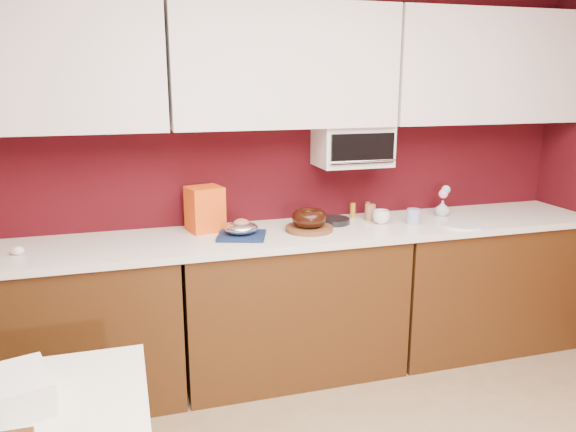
% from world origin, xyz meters
% --- Properties ---
extents(wall_back, '(4.00, 0.02, 2.50)m').
position_xyz_m(wall_back, '(0.00, 2.25, 1.25)').
color(wall_back, '#3E080D').
rests_on(wall_back, floor).
extents(base_cabinet_left, '(1.31, 0.58, 0.86)m').
position_xyz_m(base_cabinet_left, '(-1.33, 1.94, 0.43)').
color(base_cabinet_left, '#44260D').
rests_on(base_cabinet_left, floor).
extents(base_cabinet_center, '(1.31, 0.58, 0.86)m').
position_xyz_m(base_cabinet_center, '(0.00, 1.94, 0.43)').
color(base_cabinet_center, '#44260D').
rests_on(base_cabinet_center, floor).
extents(base_cabinet_right, '(1.31, 0.58, 0.86)m').
position_xyz_m(base_cabinet_right, '(1.33, 1.94, 0.43)').
color(base_cabinet_right, '#44260D').
rests_on(base_cabinet_right, floor).
extents(countertop, '(4.00, 0.62, 0.04)m').
position_xyz_m(countertop, '(0.00, 1.94, 0.88)').
color(countertop, white).
rests_on(countertop, base_cabinet_center).
extents(upper_cabinet_left, '(1.31, 0.33, 0.70)m').
position_xyz_m(upper_cabinet_left, '(-1.33, 2.08, 1.85)').
color(upper_cabinet_left, white).
rests_on(upper_cabinet_left, wall_back).
extents(upper_cabinet_center, '(1.31, 0.33, 0.70)m').
position_xyz_m(upper_cabinet_center, '(0.00, 2.08, 1.85)').
color(upper_cabinet_center, white).
rests_on(upper_cabinet_center, wall_back).
extents(upper_cabinet_right, '(1.31, 0.33, 0.70)m').
position_xyz_m(upper_cabinet_right, '(1.33, 2.08, 1.85)').
color(upper_cabinet_right, white).
rests_on(upper_cabinet_right, wall_back).
extents(toaster_oven, '(0.45, 0.30, 0.25)m').
position_xyz_m(toaster_oven, '(0.45, 2.10, 1.38)').
color(toaster_oven, white).
rests_on(toaster_oven, upper_cabinet_center).
extents(toaster_oven_door, '(0.40, 0.02, 0.18)m').
position_xyz_m(toaster_oven_door, '(0.45, 1.94, 1.38)').
color(toaster_oven_door, black).
rests_on(toaster_oven_door, toaster_oven).
extents(toaster_oven_handle, '(0.42, 0.02, 0.02)m').
position_xyz_m(toaster_oven_handle, '(0.45, 1.93, 1.30)').
color(toaster_oven_handle, silver).
rests_on(toaster_oven_handle, toaster_oven).
extents(cake_base, '(0.32, 0.32, 0.03)m').
position_xyz_m(cake_base, '(0.11, 1.92, 0.91)').
color(cake_base, brown).
rests_on(cake_base, countertop).
extents(bundt_cake, '(0.24, 0.24, 0.08)m').
position_xyz_m(bundt_cake, '(0.11, 1.92, 0.98)').
color(bundt_cake, black).
rests_on(bundt_cake, cake_base).
extents(navy_towel, '(0.32, 0.30, 0.02)m').
position_xyz_m(navy_towel, '(-0.31, 1.89, 0.91)').
color(navy_towel, '#132349').
rests_on(navy_towel, countertop).
extents(foil_ham_nest, '(0.24, 0.22, 0.07)m').
position_xyz_m(foil_ham_nest, '(-0.31, 1.89, 0.96)').
color(foil_ham_nest, silver).
rests_on(foil_ham_nest, navy_towel).
extents(roasted_ham, '(0.10, 0.09, 0.06)m').
position_xyz_m(roasted_ham, '(-0.31, 1.89, 0.98)').
color(roasted_ham, '#AF6B50').
rests_on(roasted_ham, foil_ham_nest).
extents(pandoro_box, '(0.23, 0.22, 0.26)m').
position_xyz_m(pandoro_box, '(-0.48, 2.10, 1.03)').
color(pandoro_box, red).
rests_on(pandoro_box, countertop).
extents(dark_pan, '(0.24, 0.24, 0.03)m').
position_xyz_m(dark_pan, '(0.31, 2.04, 0.92)').
color(dark_pan, black).
rests_on(dark_pan, countertop).
extents(coffee_mug, '(0.12, 0.12, 0.10)m').
position_xyz_m(coffee_mug, '(0.59, 1.96, 0.95)').
color(coffee_mug, silver).
rests_on(coffee_mug, countertop).
extents(blue_jar, '(0.10, 0.10, 0.10)m').
position_xyz_m(blue_jar, '(0.78, 1.89, 0.95)').
color(blue_jar, '#1B3E98').
rests_on(blue_jar, countertop).
extents(flower_vase, '(0.08, 0.08, 0.11)m').
position_xyz_m(flower_vase, '(1.07, 2.03, 0.96)').
color(flower_vase, '#ABB0C2').
rests_on(flower_vase, countertop).
extents(flower_pink, '(0.06, 0.06, 0.06)m').
position_xyz_m(flower_pink, '(1.07, 2.03, 1.05)').
color(flower_pink, pink).
rests_on(flower_pink, flower_vase).
extents(flower_blue, '(0.06, 0.06, 0.06)m').
position_xyz_m(flower_blue, '(1.10, 2.05, 1.07)').
color(flower_blue, '#99B4F5').
rests_on(flower_blue, flower_vase).
extents(china_plate, '(0.26, 0.26, 0.01)m').
position_xyz_m(china_plate, '(1.04, 1.76, 0.91)').
color(china_plate, white).
rests_on(china_plate, countertop).
extents(amber_bottle, '(0.04, 0.04, 0.10)m').
position_xyz_m(amber_bottle, '(0.48, 2.14, 0.95)').
color(amber_bottle, '#9C6C1C').
rests_on(amber_bottle, countertop).
extents(paper_cup, '(0.08, 0.08, 0.10)m').
position_xyz_m(paper_cup, '(0.57, 2.06, 0.95)').
color(paper_cup, '#8C5C3F').
rests_on(paper_cup, countertop).
extents(egg_left, '(0.06, 0.05, 0.05)m').
position_xyz_m(egg_left, '(-1.47, 1.90, 0.92)').
color(egg_left, silver).
rests_on(egg_left, countertop).
extents(egg_right, '(0.06, 0.06, 0.04)m').
position_xyz_m(egg_right, '(-1.48, 1.90, 0.92)').
color(egg_right, silver).
rests_on(egg_right, countertop).
extents(amber_bottle_tall, '(0.03, 0.03, 0.10)m').
position_xyz_m(amber_bottle_tall, '(0.59, 2.15, 0.95)').
color(amber_bottle_tall, brown).
rests_on(amber_bottle_tall, countertop).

